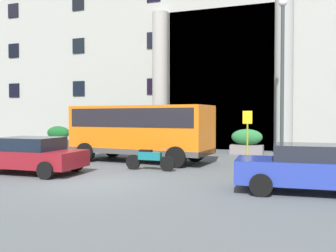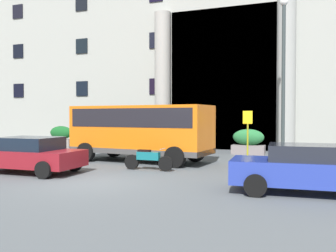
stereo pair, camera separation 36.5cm
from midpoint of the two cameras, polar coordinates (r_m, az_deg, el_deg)
ground_plane at (r=12.18m, az=-12.83°, el=-9.01°), size 80.00×64.00×0.12m
office_building_facade at (r=29.25m, az=6.48°, el=16.18°), size 37.40×9.80×19.10m
orange_minibus at (r=17.15m, az=-4.92°, el=-0.35°), size 6.86×3.10×2.65m
bus_stop_sign at (r=17.38m, az=11.80°, el=-0.66°), size 0.44×0.08×2.41m
hedge_planter_entrance_left at (r=23.71m, az=-8.77°, el=-2.07°), size 1.77×0.79×1.36m
hedge_planter_east at (r=21.94m, az=0.38°, el=-2.44°), size 2.06×0.75×1.30m
hedge_planter_entrance_right at (r=25.58m, az=-17.27°, el=-1.73°), size 1.80×0.83×1.48m
hedge_planter_west at (r=20.98m, az=11.81°, el=-2.48°), size 1.82×0.87×1.42m
parked_compact_extra at (r=10.96m, az=21.78°, el=-6.16°), size 4.64×2.13×1.37m
parked_sedan_second at (r=14.72m, az=-21.50°, el=-4.23°), size 4.06×2.11×1.37m
motorcycle_near_kerb at (r=14.50m, az=-3.75°, el=-5.19°), size 2.08×0.55×0.89m
lamppost_plaza_centre at (r=19.10m, az=17.03°, el=8.93°), size 0.40×0.40×8.00m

